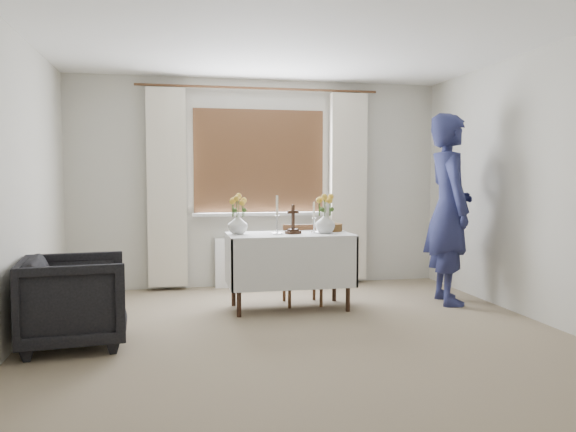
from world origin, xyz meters
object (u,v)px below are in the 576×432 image
at_px(altar_table, 289,271).
at_px(flower_vase_right, 325,223).
at_px(wooden_cross, 293,219).
at_px(flower_vase_left, 238,224).
at_px(wooden_chair, 302,265).
at_px(armchair, 74,301).
at_px(person, 449,209).

bearing_deg(altar_table, flower_vase_right, -5.44).
xyz_separation_m(altar_table, flower_vase_right, (0.36, -0.03, 0.49)).
xyz_separation_m(wooden_cross, flower_vase_left, (-0.54, 0.09, -0.04)).
height_order(wooden_chair, flower_vase_right, flower_vase_right).
bearing_deg(flower_vase_right, altar_table, 174.56).
bearing_deg(flower_vase_right, wooden_cross, 178.93).
relative_size(altar_table, armchair, 1.57).
relative_size(flower_vase_left, flower_vase_right, 0.98).
relative_size(person, flower_vase_left, 9.65).
xyz_separation_m(altar_table, armchair, (-1.91, -0.88, -0.02)).
bearing_deg(wooden_chair, flower_vase_left, -169.46).
distance_m(wooden_cross, flower_vase_right, 0.33).
relative_size(altar_table, person, 0.62).
xyz_separation_m(armchair, flower_vase_right, (2.27, 0.85, 0.51)).
relative_size(wooden_cross, flower_vase_right, 1.39).
bearing_deg(wooden_cross, armchair, -178.05).
bearing_deg(person, flower_vase_left, 95.92).
bearing_deg(person, altar_table, 97.11).
relative_size(person, wooden_cross, 6.83).
relative_size(wooden_chair, armchair, 1.05).
xyz_separation_m(altar_table, wooden_chair, (0.17, 0.17, 0.03)).
distance_m(wooden_chair, flower_vase_right, 0.53).
xyz_separation_m(wooden_chair, flower_vase_right, (0.19, -0.21, 0.45)).
bearing_deg(armchair, wooden_chair, -69.21).
distance_m(armchair, person, 3.76).
relative_size(armchair, flower_vase_right, 3.77).
distance_m(armchair, wooden_cross, 2.19).
height_order(armchair, flower_vase_right, flower_vase_right).
bearing_deg(flower_vase_left, wooden_chair, 8.90).
distance_m(wooden_chair, wooden_cross, 0.55).
bearing_deg(flower_vase_right, armchair, -159.47).
bearing_deg(wooden_cross, flower_vase_right, -22.91).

